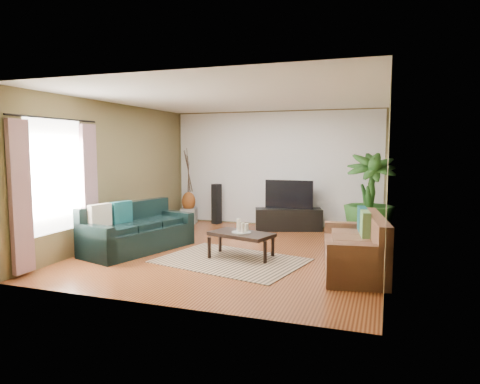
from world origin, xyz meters
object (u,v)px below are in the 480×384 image
at_px(tv_stand, 288,219).
at_px(side_table, 147,222).
at_px(speaker_left, 217,204).
at_px(sofa_right, 354,244).
at_px(coffee_table, 241,245).
at_px(potted_plant, 369,197).
at_px(television, 289,194).
at_px(pedestal, 189,216).
at_px(speaker_right, 308,207).
at_px(sofa_left, 138,227).
at_px(vase, 189,201).

xyz_separation_m(tv_stand, side_table, (-2.70, -1.53, 0.03)).
bearing_deg(speaker_left, sofa_right, -22.63).
relative_size(coffee_table, tv_stand, 0.71).
height_order(speaker_left, side_table, speaker_left).
bearing_deg(potted_plant, television, 162.37).
distance_m(pedestal, side_table, 1.65).
bearing_deg(speaker_right, speaker_left, 163.80).
relative_size(sofa_left, speaker_right, 2.01).
relative_size(television, speaker_left, 1.11).
bearing_deg(vase, tv_stand, -2.47).
xyz_separation_m(television, pedestal, (-2.51, 0.09, -0.62)).
bearing_deg(tv_stand, sofa_right, -78.60).
height_order(sofa_left, television, television).
bearing_deg(coffee_table, pedestal, 146.50).
bearing_deg(speaker_right, side_table, -166.21).
relative_size(speaker_left, potted_plant, 0.55).
bearing_deg(vase, television, -2.01).
distance_m(speaker_right, potted_plant, 1.61).
distance_m(potted_plant, pedestal, 4.36).
relative_size(sofa_left, vase, 4.33).
distance_m(pedestal, vase, 0.35).
bearing_deg(speaker_left, sofa_left, -76.49).
distance_m(sofa_left, tv_stand, 3.48).
relative_size(pedestal, vase, 0.78).
distance_m(television, vase, 2.53).
distance_m(coffee_table, side_table, 2.69).
xyz_separation_m(sofa_right, television, (-1.61, 2.86, 0.38)).
bearing_deg(sofa_right, side_table, -115.60).
xyz_separation_m(tv_stand, potted_plant, (1.74, -0.53, 0.63)).
bearing_deg(potted_plant, side_table, -167.36).
bearing_deg(potted_plant, speaker_left, 167.61).
bearing_deg(vase, pedestal, 0.00).
height_order(sofa_right, coffee_table, sofa_right).
distance_m(sofa_right, side_table, 4.51).
relative_size(sofa_right, television, 1.69).
height_order(tv_stand, speaker_left, speaker_left).
bearing_deg(pedestal, coffee_table, -49.94).
height_order(sofa_left, coffee_table, sofa_left).
bearing_deg(tv_stand, coffee_table, -113.26).
bearing_deg(television, vase, 177.99).
relative_size(speaker_right, vase, 2.15).
relative_size(tv_stand, television, 1.36).
bearing_deg(sofa_right, pedestal, -134.21).
bearing_deg(pedestal, television, -2.01).
relative_size(tv_stand, pedestal, 4.02).
xyz_separation_m(potted_plant, side_table, (-4.44, -0.99, -0.60)).
bearing_deg(television, tv_stand, -90.00).
bearing_deg(tv_stand, vase, 159.32).
height_order(coffee_table, side_table, side_table).
bearing_deg(pedestal, tv_stand, -2.47).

